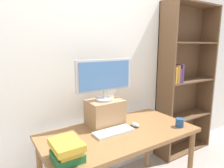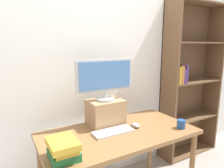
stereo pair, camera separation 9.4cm
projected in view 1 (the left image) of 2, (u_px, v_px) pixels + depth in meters
The scene contains 9 objects.
back_wall at pixel (92, 65), 2.11m from camera, with size 7.00×0.08×2.60m.
desk at pixel (119, 139), 1.82m from camera, with size 1.39×0.71×0.74m.
bookshelf_unit at pixel (184, 80), 2.75m from camera, with size 0.89×0.28×2.03m.
riser_box at pixel (105, 112), 1.95m from camera, with size 0.33×0.26×0.24m.
computer_monitor at pixel (105, 77), 1.88m from camera, with size 0.58×0.18×0.39m.
keyboard at pixel (114, 132), 1.77m from camera, with size 0.37×0.14×0.02m.
computer_mouse at pixel (135, 125), 1.91m from camera, with size 0.06×0.10×0.04m.
book_stack at pixel (67, 150), 1.33m from camera, with size 0.19×0.24×0.14m.
coffee_mug at pixel (180, 123), 1.90m from camera, with size 0.10×0.08×0.08m.
Camera 1 is at (-0.97, -1.38, 1.50)m, focal length 32.00 mm.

